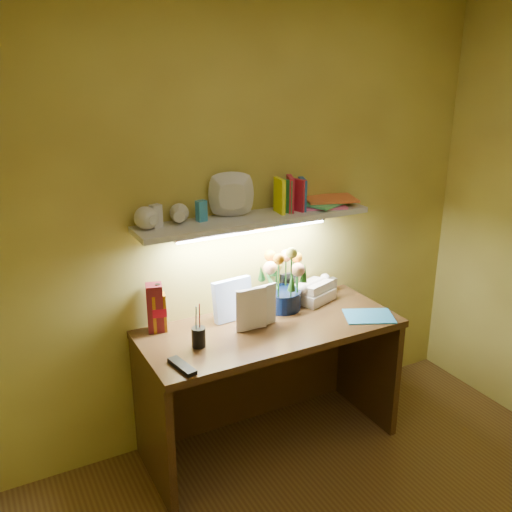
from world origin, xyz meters
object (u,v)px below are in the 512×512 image
Objects in this scene: flower_bouquet at (282,277)px; telephone at (314,290)px; whisky_bottle at (159,308)px; desk at (270,386)px; desk_clock at (330,285)px.

flower_bouquet reaches higher than telephone.
flower_bouquet is 1.46× the size of whisky_bottle.
desk is 6.17× the size of telephone.
whisky_bottle is at bearing 157.40° from telephone.
flower_bouquet is at bearing 162.79° from telephone.
telephone is at bearing -2.99° from whisky_bottle.
desk is 5.34× the size of whisky_bottle.
whisky_bottle is (-0.93, 0.05, 0.06)m from telephone.
whisky_bottle is (-0.71, 0.06, -0.06)m from flower_bouquet.
desk_clock is 0.31× the size of whisky_bottle.
desk_clock is at bearing 23.93° from desk.
flower_bouquet is 1.69× the size of telephone.
flower_bouquet is (0.17, 0.17, 0.57)m from desk.
telephone is 0.86× the size of whisky_bottle.
flower_bouquet reaches higher than desk_clock.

